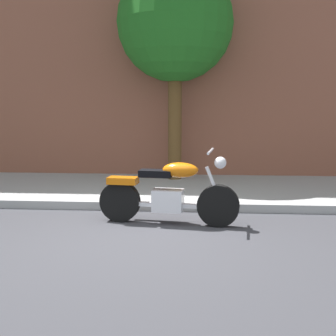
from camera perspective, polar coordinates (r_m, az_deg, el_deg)
name	(u,v)px	position (r m, az deg, el deg)	size (l,w,h in m)	color
ground_plane	(136,237)	(5.70, -4.25, -9.21)	(60.00, 60.00, 0.00)	#38383D
sidewalk	(158,189)	(8.55, -1.30, -2.88)	(25.87, 3.09, 0.14)	#9A9A9A
motorcycle	(168,194)	(6.22, 0.00, -3.53)	(2.07, 0.70, 1.10)	black
street_tree	(175,25)	(9.46, 0.95, 18.63)	(2.46, 2.46, 4.69)	brown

